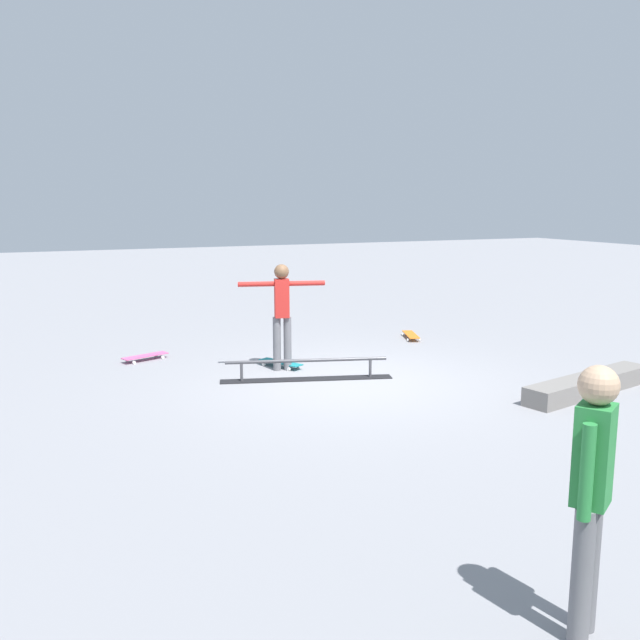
# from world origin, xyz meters

# --- Properties ---
(ground_plane) EXTENTS (60.00, 60.00, 0.00)m
(ground_plane) POSITION_xyz_m (0.00, 0.00, 0.00)
(ground_plane) COLOR gray
(grind_rail) EXTENTS (2.57, 0.98, 0.32)m
(grind_rail) POSITION_xyz_m (0.56, -0.37, 0.14)
(grind_rail) COLOR black
(grind_rail) RESTS_ON ground_plane
(skate_ledge) EXTENTS (2.55, 0.96, 0.26)m
(skate_ledge) POSITION_xyz_m (-2.78, 1.93, 0.13)
(skate_ledge) COLOR gray
(skate_ledge) RESTS_ON ground_plane
(skater_main) EXTENTS (1.34, 0.44, 1.70)m
(skater_main) POSITION_xyz_m (0.69, -1.08, 0.99)
(skater_main) COLOR slate
(skater_main) RESTS_ON ground_plane
(skateboard_main) EXTENTS (0.55, 0.80, 0.09)m
(skateboard_main) POSITION_xyz_m (0.64, -1.27, 0.07)
(skateboard_main) COLOR teal
(skateboard_main) RESTS_ON ground_plane
(bystander_green_shirt) EXTENTS (0.37, 0.29, 1.74)m
(bystander_green_shirt) POSITION_xyz_m (1.39, 6.03, 0.98)
(bystander_green_shirt) COLOR slate
(bystander_green_shirt) RESTS_ON ground_plane
(loose_skateboard_pink) EXTENTS (0.82, 0.46, 0.09)m
(loose_skateboard_pink) POSITION_xyz_m (2.58, -2.65, 0.07)
(loose_skateboard_pink) COLOR #E05993
(loose_skateboard_pink) RESTS_ON ground_plane
(loose_skateboard_orange) EXTENTS (0.46, 0.82, 0.09)m
(loose_skateboard_orange) POSITION_xyz_m (-2.53, -2.42, 0.07)
(loose_skateboard_orange) COLOR orange
(loose_skateboard_orange) RESTS_ON ground_plane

